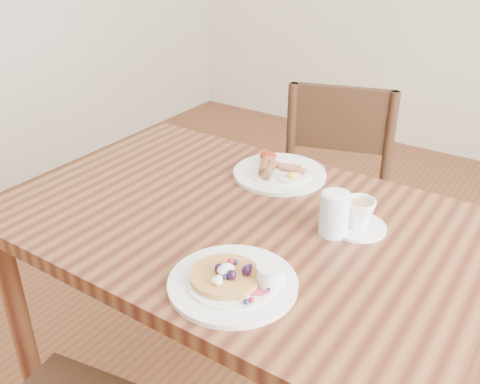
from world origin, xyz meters
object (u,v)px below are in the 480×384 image
Objects in this scene: chair_far at (330,200)px; pancake_plate at (235,280)px; teacup_saucer at (359,216)px; breakfast_plate at (278,172)px; water_glass at (334,214)px; dining_table at (240,249)px.

pancake_plate is (0.18, -0.88, 0.27)m from chair_far.
chair_far is 6.29× the size of teacup_saucer.
chair_far reaches higher than pancake_plate.
pancake_plate is at bearing -108.66° from teacup_saucer.
breakfast_plate is (-0.19, 0.50, -0.00)m from pancake_plate.
water_glass is (0.26, -0.59, 0.31)m from chair_far.
pancake_plate is at bearing -69.14° from breakfast_plate.
pancake_plate is 2.53× the size of water_glass.
water_glass is at bearing -126.17° from teacup_saucer.
teacup_saucer is 1.31× the size of water_glass.
pancake_plate is 0.37m from teacup_saucer.
dining_table is 0.28m from breakfast_plate.
teacup_saucer reaches higher than pancake_plate.
dining_table is 4.44× the size of pancake_plate.
chair_far is at bearing 89.26° from breakfast_plate.
pancake_plate is at bearing 83.97° from chair_far.
chair_far is at bearing 119.78° from teacup_saucer.
dining_table is 4.44× the size of breakfast_plate.
water_glass is at bearing 96.40° from chair_far.
dining_table is at bearing 75.27° from chair_far.
dining_table is 11.22× the size of water_glass.
chair_far reaches higher than dining_table.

